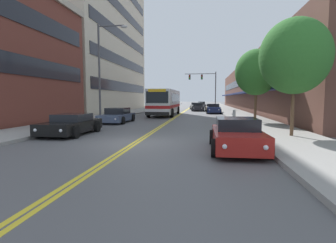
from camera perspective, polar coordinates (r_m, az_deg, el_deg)
ground_plane at (r=48.92m, az=4.21°, el=2.62°), size 240.00×240.00×0.00m
sidewalk_left at (r=49.93m, az=-4.22°, el=2.76°), size 3.65×106.00×0.17m
sidewalk_right at (r=48.99m, az=12.80°, el=2.61°), size 3.65×106.00×0.17m
centre_line at (r=48.92m, az=4.21°, el=2.62°), size 0.34×106.00×0.01m
office_tower_left at (r=46.49m, az=-17.20°, el=21.47°), size 12.08×27.60×30.76m
storefront_row_right at (r=49.87m, az=19.88°, el=6.97°), size 9.10×68.00×8.00m
city_bus at (r=32.20m, az=-0.59°, el=4.45°), size 2.89×11.11×3.06m
car_black_parked_left_near at (r=16.01m, az=-20.31°, el=-0.64°), size 2.19×4.60×1.18m
car_silver_parked_left_mid at (r=44.46m, az=-1.80°, el=3.20°), size 2.10×4.89×1.35m
car_slate_blue_parked_left_far at (r=22.96m, az=-10.97°, el=1.25°), size 2.17×4.89×1.27m
car_red_parked_right_foreground at (r=10.72m, az=14.74°, el=-2.95°), size 2.07×4.35×1.29m
car_navy_parked_right_mid at (r=36.98m, az=9.88°, el=2.75°), size 1.98×4.35×1.33m
car_beige_parked_right_far at (r=43.81m, az=9.42°, el=3.00°), size 2.08×4.68×1.15m
car_charcoal_moving_lead at (r=43.78m, az=6.58°, el=3.14°), size 2.07×4.60×1.36m
car_dark_grey_moving_second at (r=62.58m, az=7.31°, el=3.67°), size 2.10×4.48×1.30m
car_white_moving_third at (r=51.05m, az=6.08°, el=3.39°), size 2.16×4.64×1.28m
traffic_signal_mast at (r=50.28m, az=8.16°, el=8.33°), size 5.83×0.38×7.03m
street_lamp_left_near at (r=22.18m, az=-13.91°, el=11.84°), size 2.48×0.28×7.95m
street_tree_right_near at (r=14.83m, az=25.86°, el=12.65°), size 3.42×3.42×5.87m
street_tree_right_mid at (r=22.60m, az=18.67°, el=10.11°), size 3.36×3.36×5.85m
fire_hydrant at (r=25.42m, az=14.20°, el=1.60°), size 0.35×0.27×0.87m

